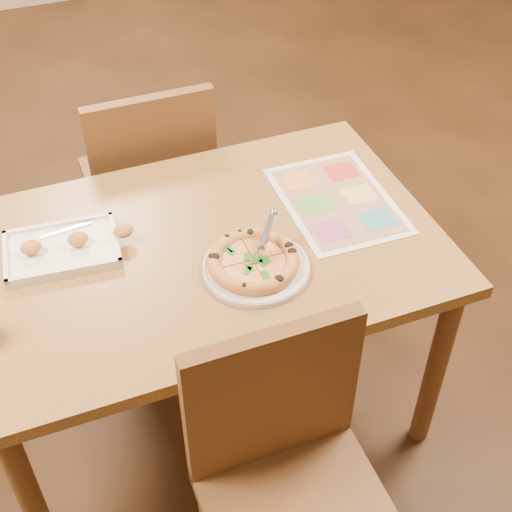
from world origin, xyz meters
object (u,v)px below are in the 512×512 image
object	(u,v)px
menu	(337,200)
chair_far	(150,170)
appetizer_tray	(65,248)
pizza	(253,261)
plate	(256,268)
chair_near	(286,457)
dining_table	(204,268)
pizza_cutter	(266,236)

from	to	relation	value
menu	chair_far	bearing A→B (deg)	127.59
appetizer_tray	pizza	bearing A→B (deg)	-28.51
plate	pizza	bearing A→B (deg)	127.23
chair_near	appetizer_tray	distance (m)	0.81
chair_near	plate	world-z (taller)	chair_near
appetizer_tray	menu	world-z (taller)	appetizer_tray
dining_table	chair_near	bearing A→B (deg)	-90.00
plate	appetizer_tray	xyz separation A→B (m)	(-0.45, 0.25, 0.01)
menu	pizza_cutter	bearing A→B (deg)	-151.87
dining_table	chair_near	xyz separation A→B (m)	(0.00, -0.60, -0.07)
appetizer_tray	menu	xyz separation A→B (m)	(0.78, -0.06, -0.01)
pizza_cutter	plate	bearing A→B (deg)	169.18
pizza	pizza_cutter	bearing A→B (deg)	30.34
chair_near	pizza	world-z (taller)	chair_near
plate	menu	distance (m)	0.38
dining_table	appetizer_tray	distance (m)	0.38
chair_near	appetizer_tray	bearing A→B (deg)	116.42
plate	pizza	world-z (taller)	pizza
pizza	dining_table	bearing A→B (deg)	125.30
pizza_cutter	menu	size ratio (longest dim) A/B	0.26
dining_table	pizza	size ratio (longest dim) A/B	5.33
chair_far	plate	size ratio (longest dim) A/B	1.66
menu	appetizer_tray	bearing A→B (deg)	175.34
pizza_cutter	dining_table	bearing A→B (deg)	92.41
dining_table	menu	bearing A→B (deg)	5.64
chair_near	plate	xyz separation A→B (m)	(0.10, 0.46, 0.16)
chair_far	plate	xyz separation A→B (m)	(0.10, -0.75, 0.16)
pizza	chair_far	bearing A→B (deg)	97.52
chair_far	pizza	xyz separation A→B (m)	(0.10, -0.74, 0.18)
chair_near	pizza	xyz separation A→B (m)	(0.10, 0.46, 0.18)
chair_near	menu	distance (m)	0.79
pizza	chair_near	bearing A→B (deg)	-101.88
chair_near	chair_far	world-z (taller)	same
appetizer_tray	pizza_cutter	bearing A→B (deg)	-23.65
pizza	menu	bearing A→B (deg)	28.44
chair_near	appetizer_tray	xyz separation A→B (m)	(-0.35, 0.71, 0.17)
chair_far	pizza_cutter	distance (m)	0.76
plate	dining_table	bearing A→B (deg)	125.39
chair_far	pizza	bearing A→B (deg)	97.52
pizza_cutter	chair_far	bearing A→B (deg)	51.42
pizza_cutter	menu	world-z (taller)	pizza_cutter
dining_table	chair_near	world-z (taller)	chair_near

